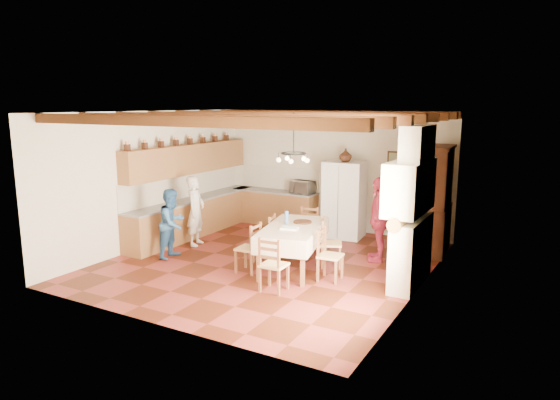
# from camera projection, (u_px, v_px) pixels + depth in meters

# --- Properties ---
(floor) EXTENTS (6.00, 6.50, 0.02)m
(floor) POSITION_uv_depth(u_px,v_px,m) (268.00, 263.00, 10.06)
(floor) COLOR #481B0D
(floor) RESTS_ON ground
(ceiling) EXTENTS (6.00, 6.50, 0.02)m
(ceiling) POSITION_uv_depth(u_px,v_px,m) (268.00, 111.00, 9.48)
(ceiling) COLOR silver
(ceiling) RESTS_ON ground
(wall_back) EXTENTS (6.00, 0.02, 3.00)m
(wall_back) POSITION_uv_depth(u_px,v_px,m) (334.00, 170.00, 12.56)
(wall_back) COLOR beige
(wall_back) RESTS_ON ground
(wall_front) EXTENTS (6.00, 0.02, 3.00)m
(wall_front) POSITION_uv_depth(u_px,v_px,m) (150.00, 224.00, 6.98)
(wall_front) COLOR beige
(wall_front) RESTS_ON ground
(wall_left) EXTENTS (0.02, 6.50, 3.00)m
(wall_left) POSITION_uv_depth(u_px,v_px,m) (153.00, 178.00, 11.21)
(wall_left) COLOR beige
(wall_left) RESTS_ON ground
(wall_right) EXTENTS (0.02, 6.50, 3.00)m
(wall_right) POSITION_uv_depth(u_px,v_px,m) (423.00, 204.00, 8.33)
(wall_right) COLOR beige
(wall_right) RESTS_ON ground
(ceiling_beams) EXTENTS (6.00, 6.30, 0.16)m
(ceiling_beams) POSITION_uv_depth(u_px,v_px,m) (268.00, 117.00, 9.50)
(ceiling_beams) COLOR #3B260C
(ceiling_beams) RESTS_ON ground
(lower_cabinets_left) EXTENTS (0.60, 4.30, 0.86)m
(lower_cabinets_left) POSITION_uv_depth(u_px,v_px,m) (195.00, 217.00, 12.17)
(lower_cabinets_left) COLOR brown
(lower_cabinets_left) RESTS_ON ground
(lower_cabinets_back) EXTENTS (2.30, 0.60, 0.86)m
(lower_cabinets_back) POSITION_uv_depth(u_px,v_px,m) (275.00, 208.00, 13.24)
(lower_cabinets_back) COLOR brown
(lower_cabinets_back) RESTS_ON ground
(countertop_left) EXTENTS (0.62, 4.30, 0.04)m
(countertop_left) POSITION_uv_depth(u_px,v_px,m) (194.00, 199.00, 12.08)
(countertop_left) COLOR slate
(countertop_left) RESTS_ON lower_cabinets_left
(countertop_back) EXTENTS (2.34, 0.62, 0.04)m
(countertop_back) POSITION_uv_depth(u_px,v_px,m) (274.00, 191.00, 13.16)
(countertop_back) COLOR slate
(countertop_back) RESTS_ON lower_cabinets_back
(backsplash_left) EXTENTS (0.03, 4.30, 0.60)m
(backsplash_left) POSITION_uv_depth(u_px,v_px,m) (185.00, 185.00, 12.16)
(backsplash_left) COLOR beige
(backsplash_left) RESTS_ON ground
(backsplash_back) EXTENTS (2.30, 0.03, 0.60)m
(backsplash_back) POSITION_uv_depth(u_px,v_px,m) (280.00, 178.00, 13.34)
(backsplash_back) COLOR beige
(backsplash_back) RESTS_ON ground
(upper_cabinets) EXTENTS (0.35, 4.20, 0.70)m
(upper_cabinets) POSITION_uv_depth(u_px,v_px,m) (189.00, 159.00, 11.96)
(upper_cabinets) COLOR brown
(upper_cabinets) RESTS_ON ground
(fireplace) EXTENTS (0.56, 1.60, 2.80)m
(fireplace) POSITION_uv_depth(u_px,v_px,m) (409.00, 206.00, 8.66)
(fireplace) COLOR beige
(fireplace) RESTS_ON ground
(wall_picture) EXTENTS (0.34, 0.03, 0.42)m
(wall_picture) POSITION_uv_depth(u_px,v_px,m) (394.00, 160.00, 11.73)
(wall_picture) COLOR #322318
(wall_picture) RESTS_ON ground
(refrigerator) EXTENTS (0.96, 0.82, 1.82)m
(refrigerator) POSITION_uv_depth(u_px,v_px,m) (344.00, 200.00, 11.87)
(refrigerator) COLOR white
(refrigerator) RESTS_ON floor
(hutch) EXTENTS (0.61, 1.30, 2.30)m
(hutch) POSITION_uv_depth(u_px,v_px,m) (437.00, 200.00, 10.55)
(hutch) COLOR #35150D
(hutch) RESTS_ON floor
(dining_table) EXTENTS (1.41, 2.13, 0.86)m
(dining_table) POSITION_uv_depth(u_px,v_px,m) (293.00, 230.00, 9.54)
(dining_table) COLOR white
(dining_table) RESTS_ON floor
(chandelier) EXTENTS (0.47, 0.47, 0.03)m
(chandelier) POSITION_uv_depth(u_px,v_px,m) (294.00, 153.00, 9.26)
(chandelier) COLOR black
(chandelier) RESTS_ON ground
(chair_left_near) EXTENTS (0.42, 0.44, 0.96)m
(chair_left_near) POSITION_uv_depth(u_px,v_px,m) (248.00, 247.00, 9.44)
(chair_left_near) COLOR brown
(chair_left_near) RESTS_ON floor
(chair_left_far) EXTENTS (0.49, 0.50, 0.96)m
(chair_left_far) POSITION_uv_depth(u_px,v_px,m) (264.00, 238.00, 10.12)
(chair_left_far) COLOR brown
(chair_left_far) RESTS_ON floor
(chair_right_near) EXTENTS (0.43, 0.45, 0.96)m
(chair_right_near) POSITION_uv_depth(u_px,v_px,m) (330.00, 255.00, 8.97)
(chair_right_near) COLOR brown
(chair_right_near) RESTS_ON floor
(chair_right_far) EXTENTS (0.53, 0.54, 0.96)m
(chair_right_far) POSITION_uv_depth(u_px,v_px,m) (331.00, 243.00, 9.77)
(chair_right_far) COLOR brown
(chair_right_far) RESTS_ON floor
(chair_end_near) EXTENTS (0.43, 0.41, 0.96)m
(chair_end_near) POSITION_uv_depth(u_px,v_px,m) (274.00, 264.00, 8.47)
(chair_end_near) COLOR brown
(chair_end_near) RESTS_ON floor
(chair_end_far) EXTENTS (0.48, 0.46, 0.96)m
(chair_end_far) POSITION_uv_depth(u_px,v_px,m) (307.00, 230.00, 10.76)
(chair_end_far) COLOR brown
(chair_end_far) RESTS_ON floor
(person_man) EXTENTS (0.51, 0.65, 1.57)m
(person_man) POSITION_uv_depth(u_px,v_px,m) (196.00, 211.00, 11.21)
(person_man) COLOR silver
(person_man) RESTS_ON floor
(person_woman_blue) EXTENTS (0.61, 0.75, 1.45)m
(person_woman_blue) POSITION_uv_depth(u_px,v_px,m) (173.00, 223.00, 10.30)
(person_woman_blue) COLOR #30629A
(person_woman_blue) RESTS_ON floor
(person_woman_red) EXTENTS (0.69, 1.09, 1.72)m
(person_woman_red) POSITION_uv_depth(u_px,v_px,m) (379.00, 219.00, 10.05)
(person_woman_red) COLOR #C02C48
(person_woman_red) RESTS_ON floor
(microwave) EXTENTS (0.61, 0.45, 0.32)m
(microwave) POSITION_uv_depth(u_px,v_px,m) (302.00, 187.00, 12.73)
(microwave) COLOR silver
(microwave) RESTS_ON countertop_back
(fridge_vase) EXTENTS (0.33, 0.33, 0.31)m
(fridge_vase) POSITION_uv_depth(u_px,v_px,m) (346.00, 155.00, 11.67)
(fridge_vase) COLOR #35150D
(fridge_vase) RESTS_ON refrigerator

